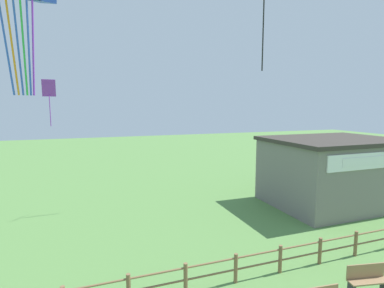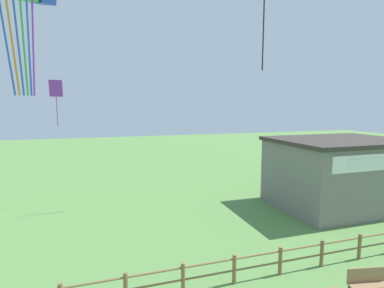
% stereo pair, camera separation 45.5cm
% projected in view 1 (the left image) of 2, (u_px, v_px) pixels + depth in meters
% --- Properties ---
extents(wooden_fence, '(21.18, 0.14, 1.09)m').
position_uv_depth(wooden_fence, '(211.00, 271.00, 10.46)').
color(wooden_fence, brown).
rests_on(wooden_fence, ground_plane).
extents(seaside_building, '(8.00, 6.09, 4.32)m').
position_uv_depth(seaside_building, '(332.00, 171.00, 19.36)').
color(seaside_building, slate).
rests_on(seaside_building, ground_plane).
extents(park_bench_by_building, '(1.46, 0.67, 0.98)m').
position_uv_depth(park_bench_by_building, '(367.00, 279.00, 10.19)').
color(park_bench_by_building, olive).
rests_on(park_bench_by_building, ground_plane).
extents(kite_purple_streamer, '(0.81, 0.45, 2.89)m').
position_uv_depth(kite_purple_streamer, '(49.00, 93.00, 18.55)').
color(kite_purple_streamer, purple).
extents(kite_yellow_diamond, '(0.73, 0.71, 3.52)m').
position_uv_depth(kite_yellow_diamond, '(264.00, 1.00, 10.80)').
color(kite_yellow_diamond, yellow).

